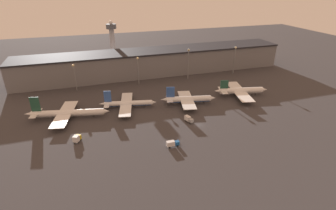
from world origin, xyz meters
name	(u,v)px	position (x,y,z in m)	size (l,w,h in m)	color
ground	(199,125)	(0.00, 0.00, 0.00)	(600.00, 600.00, 0.00)	#383538
terminal_building	(155,62)	(0.00, 95.84, 10.40)	(227.46, 28.72, 20.71)	slate
airplane_0	(67,113)	(-71.00, 31.15, 3.37)	(48.77, 35.62, 14.37)	white
airplane_1	(127,103)	(-34.57, 34.68, 2.90)	(36.49, 36.44, 12.00)	white
airplane_2	(188,99)	(4.47, 27.97, 3.42)	(36.63, 30.51, 12.51)	white
airplane_3	(241,91)	(45.19, 30.00, 3.59)	(38.45, 38.18, 11.86)	white
service_vehicle_0	(172,143)	(-20.97, -15.59, 1.82)	(6.37, 2.14, 3.24)	#195199
service_vehicle_1	(189,119)	(-4.09, 5.25, 1.88)	(4.10, 6.30, 3.38)	#9EA3A8
service_vehicle_2	(77,138)	(-65.77, 3.03, 2.06)	(4.35, 5.17, 3.83)	gold
lamp_post_0	(74,74)	(-65.66, 74.62, 13.29)	(1.80, 1.80, 20.31)	slate
lamp_post_1	(138,67)	(-18.89, 74.62, 14.04)	(1.80, 1.80, 21.65)	slate
lamp_post_2	(188,60)	(22.72, 74.62, 15.81)	(1.80, 1.80, 24.84)	slate
lamp_post_3	(235,56)	(65.28, 74.62, 15.23)	(1.80, 1.80, 23.78)	slate
control_tower	(112,41)	(-31.45, 126.10, 24.40)	(9.00, 9.00, 41.94)	#99999E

